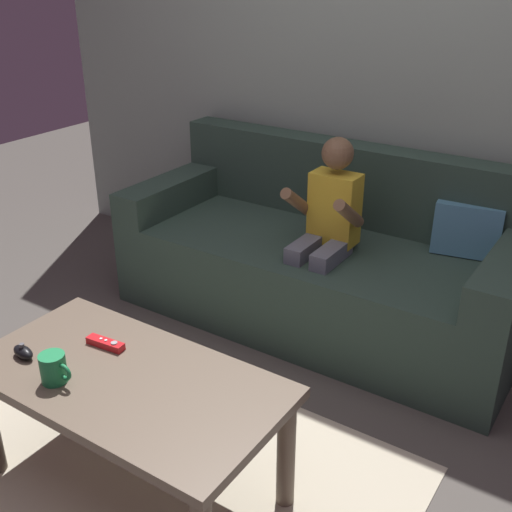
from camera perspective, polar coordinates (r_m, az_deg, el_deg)
ground_plane at (r=2.32m, az=-5.02°, el=-19.21°), size 8.53×8.53×0.00m
wall_back at (r=3.07m, az=13.55°, el=17.77°), size 4.27×0.05×2.50m
couch at (r=3.06m, az=6.20°, el=-0.59°), size 1.91×0.80×0.82m
person_seated_on_couch at (r=2.78m, az=6.28°, el=2.36°), size 0.30×0.37×0.94m
coffee_table at (r=2.06m, az=-11.60°, el=-12.26°), size 1.02×0.53×0.45m
area_rug at (r=2.31m, az=-10.74°, el=-19.68°), size 1.73×1.31×0.01m
game_remote_red_near_edge at (r=2.17m, az=-13.53°, el=-7.74°), size 0.14×0.05×0.03m
nunchuk_black at (r=2.19m, az=-20.44°, el=-8.20°), size 0.09×0.05×0.05m
coffee_mug at (r=2.03m, az=-17.92°, el=-9.71°), size 0.12×0.08×0.09m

